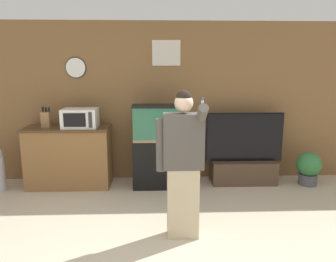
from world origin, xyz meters
The scene contains 8 objects.
wall_back_paneled centered at (0.00, 2.95, 1.30)m, with size 10.00×0.08×2.60m.
counter_island centered at (-1.27, 2.58, 0.48)m, with size 1.32×0.56×0.96m.
microwave centered at (-1.05, 2.53, 1.11)m, with size 0.53×0.36×0.29m.
knife_block centered at (-1.59, 2.58, 1.08)m, with size 0.13×0.12×0.32m.
aquarium_on_stand centered at (0.18, 2.48, 0.66)m, with size 0.85×0.37×1.31m.
tv_on_stand centered at (1.54, 2.61, 0.34)m, with size 1.26×0.40×1.16m.
person_standing centered at (0.40, 0.93, 0.86)m, with size 0.52×0.39×1.65m.
potted_plant centered at (2.57, 2.49, 0.29)m, with size 0.39×0.39×0.54m.
Camera 1 is at (0.11, -2.48, 1.90)m, focal length 35.00 mm.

